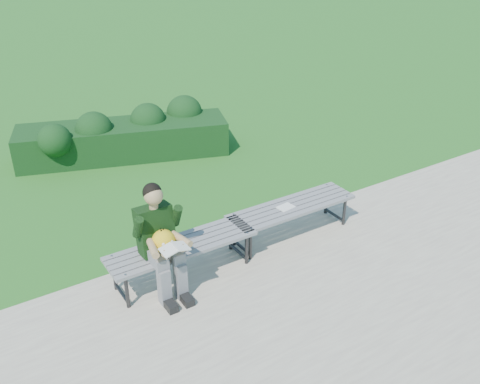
# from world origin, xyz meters

# --- Properties ---
(ground) EXTENTS (80.00, 80.00, 0.00)m
(ground) POSITION_xyz_m (0.00, 0.00, 0.00)
(ground) COLOR #2B731E
(ground) RESTS_ON ground
(walkway) EXTENTS (30.00, 3.50, 0.02)m
(walkway) POSITION_xyz_m (0.00, -1.75, 0.01)
(walkway) COLOR #B7AC97
(walkway) RESTS_ON ground
(hedge) EXTENTS (3.74, 2.02, 0.90)m
(hedge) POSITION_xyz_m (0.29, 3.28, 0.39)
(hedge) COLOR #103C12
(hedge) RESTS_ON ground
(bench_left) EXTENTS (1.80, 0.50, 0.46)m
(bench_left) POSITION_xyz_m (-0.51, -0.51, 0.42)
(bench_left) COLOR gray
(bench_left) RESTS_ON walkway
(bench_right) EXTENTS (1.80, 0.50, 0.46)m
(bench_right) POSITION_xyz_m (1.14, -0.46, 0.42)
(bench_right) COLOR gray
(bench_right) RESTS_ON walkway
(seated_boy) EXTENTS (0.56, 0.76, 1.31)m
(seated_boy) POSITION_xyz_m (-0.81, -0.61, 0.71)
(seated_boy) COLOR slate
(seated_boy) RESTS_ON walkway
(paper_sheet) EXTENTS (0.24, 0.19, 0.01)m
(paper_sheet) POSITION_xyz_m (1.04, -0.46, 0.47)
(paper_sheet) COLOR white
(paper_sheet) RESTS_ON bench_right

